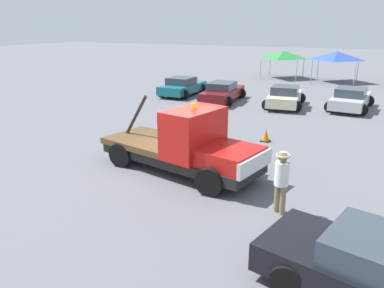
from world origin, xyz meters
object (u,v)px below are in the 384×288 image
(parked_car_cream, at_px, (285,97))
(parked_car_silver, at_px, (351,99))
(parked_car_teal, at_px, (182,86))
(traffic_cone, at_px, (266,136))
(canopy_tent_green, at_px, (283,55))
(person_near_truck, at_px, (282,178))
(parked_car_maroon, at_px, (223,92))
(tow_truck, at_px, (188,146))
(canopy_tent_blue, at_px, (337,56))

(parked_car_cream, height_order, parked_car_silver, same)
(parked_car_teal, bearing_deg, parked_car_silver, -88.64)
(parked_car_silver, relative_size, traffic_cone, 8.41)
(canopy_tent_green, bearing_deg, parked_car_cream, -75.82)
(canopy_tent_green, xyz_separation_m, traffic_cone, (4.38, -21.21, -1.98))
(person_near_truck, relative_size, canopy_tent_green, 0.51)
(parked_car_maroon, distance_m, canopy_tent_green, 13.74)
(tow_truck, relative_size, parked_car_teal, 1.45)
(parked_car_maroon, bearing_deg, parked_car_teal, 71.40)
(tow_truck, relative_size, parked_car_silver, 1.36)
(person_near_truck, relative_size, parked_car_teal, 0.41)
(parked_car_cream, height_order, traffic_cone, parked_car_cream)
(parked_car_maroon, distance_m, parked_car_cream, 4.14)
(traffic_cone, bearing_deg, parked_car_teal, 135.57)
(parked_car_cream, distance_m, traffic_cone, 7.85)
(person_near_truck, distance_m, canopy_tent_blue, 27.06)
(parked_car_maroon, bearing_deg, person_near_truck, -156.40)
(person_near_truck, distance_m, parked_car_maroon, 15.72)
(parked_car_teal, bearing_deg, canopy_tent_blue, -37.18)
(parked_car_maroon, distance_m, traffic_cone, 9.16)
(canopy_tent_green, bearing_deg, tow_truck, -83.48)
(person_near_truck, xyz_separation_m, parked_car_teal, (-10.84, 14.83, -0.39))
(canopy_tent_blue, bearing_deg, parked_car_cream, -96.71)
(person_near_truck, xyz_separation_m, canopy_tent_green, (-6.56, 27.54, 1.19))
(parked_car_silver, xyz_separation_m, traffic_cone, (-2.78, -8.78, -0.39))
(parked_car_silver, relative_size, canopy_tent_blue, 1.28)
(person_near_truck, bearing_deg, parked_car_cream, 42.33)
(tow_truck, height_order, parked_car_maroon, tow_truck)
(traffic_cone, bearing_deg, canopy_tent_green, 101.68)
(canopy_tent_blue, bearing_deg, parked_car_silver, -79.25)
(parked_car_teal, height_order, parked_car_silver, same)
(canopy_tent_green, xyz_separation_m, canopy_tent_blue, (4.91, -0.57, 0.11))
(person_near_truck, bearing_deg, parked_car_teal, 65.84)
(parked_car_teal, height_order, parked_car_maroon, same)
(tow_truck, xyz_separation_m, parked_car_maroon, (-3.72, 12.42, -0.32))
(parked_car_maroon, xyz_separation_m, parked_car_cream, (4.14, 0.20, -0.00))
(canopy_tent_green, distance_m, traffic_cone, 21.74)
(canopy_tent_blue, height_order, traffic_cone, canopy_tent_blue)
(canopy_tent_blue, distance_m, traffic_cone, 20.75)
(person_near_truck, relative_size, parked_car_silver, 0.38)
(canopy_tent_green, height_order, canopy_tent_blue, canopy_tent_blue)
(parked_car_teal, relative_size, parked_car_silver, 0.94)
(person_near_truck, relative_size, canopy_tent_blue, 0.49)
(parked_car_cream, bearing_deg, traffic_cone, -179.12)
(traffic_cone, bearing_deg, person_near_truck, -71.04)
(tow_truck, distance_m, parked_car_cream, 12.63)
(traffic_cone, bearing_deg, canopy_tent_blue, 88.55)
(parked_car_cream, height_order, canopy_tent_blue, canopy_tent_blue)
(parked_car_teal, bearing_deg, person_near_truck, -143.92)
(parked_car_teal, bearing_deg, traffic_cone, -134.52)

